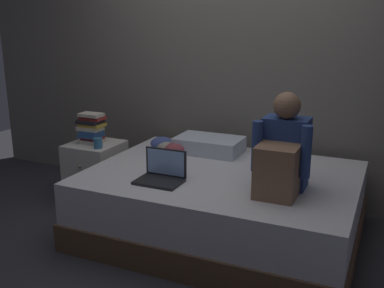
% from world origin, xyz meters
% --- Properties ---
extents(ground_plane, '(8.00, 8.00, 0.00)m').
position_xyz_m(ground_plane, '(0.00, 0.00, 0.00)').
color(ground_plane, '#2D2D33').
extents(wall_back, '(5.60, 0.10, 2.70)m').
position_xyz_m(wall_back, '(0.00, 1.20, 1.35)').
color(wall_back, slate).
rests_on(wall_back, ground_plane).
extents(bed, '(2.00, 1.50, 0.51)m').
position_xyz_m(bed, '(0.20, 0.30, 0.25)').
color(bed, brown).
rests_on(bed, ground_plane).
extents(nightstand, '(0.44, 0.46, 0.55)m').
position_xyz_m(nightstand, '(-1.10, 0.48, 0.27)').
color(nightstand, beige).
rests_on(nightstand, ground_plane).
extents(person_sitting, '(0.39, 0.44, 0.66)m').
position_xyz_m(person_sitting, '(0.69, 0.11, 0.76)').
color(person_sitting, navy).
rests_on(person_sitting, bed).
extents(laptop, '(0.32, 0.23, 0.22)m').
position_xyz_m(laptop, '(-0.12, -0.06, 0.57)').
color(laptop, black).
rests_on(laptop, bed).
extents(pillow, '(0.56, 0.36, 0.13)m').
position_xyz_m(pillow, '(-0.10, 0.75, 0.58)').
color(pillow, silver).
rests_on(pillow, bed).
extents(book_stack, '(0.23, 0.17, 0.27)m').
position_xyz_m(book_stack, '(-1.12, 0.48, 0.69)').
color(book_stack, beige).
rests_on(book_stack, nightstand).
extents(mug, '(0.08, 0.08, 0.09)m').
position_xyz_m(mug, '(-0.97, 0.36, 0.59)').
color(mug, teal).
rests_on(mug, nightstand).
extents(clothes_pile, '(0.35, 0.24, 0.12)m').
position_xyz_m(clothes_pile, '(-0.43, 0.61, 0.57)').
color(clothes_pile, gray).
rests_on(clothes_pile, bed).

